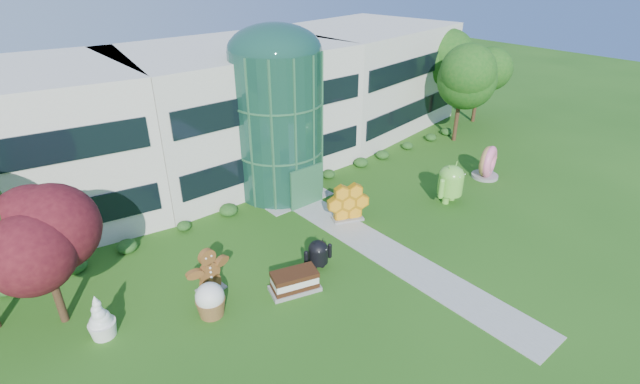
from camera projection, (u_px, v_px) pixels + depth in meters
ground at (409, 266)px, 25.23m from camera, size 140.00×140.00×0.00m
building at (233, 108)px, 35.38m from camera, size 46.00×15.00×9.30m
atrium at (278, 125)px, 31.17m from camera, size 6.00×6.00×9.80m
walkway at (382, 249)px, 26.58m from camera, size 2.40×20.00×0.04m
tree_red at (48, 267)px, 20.11m from camera, size 4.00×4.00×6.00m
trees_backdrop at (270, 131)px, 32.17m from camera, size 52.00×8.00×8.40m
android_green at (451, 181)px, 31.15m from camera, size 2.88×2.05×3.11m
android_black at (318, 252)px, 24.64m from camera, size 1.92×1.47×1.96m
donut at (487, 162)px, 34.68m from camera, size 2.68×1.84×2.54m
gingerbread at (209, 270)px, 22.86m from camera, size 2.75×1.27×2.46m
ice_cream_sandwich at (295, 281)px, 23.14m from camera, size 2.74×1.91×1.11m
honeycomb at (348, 204)px, 29.11m from camera, size 3.05×2.07×2.26m
froyo at (100, 316)px, 20.13m from camera, size 1.61×1.61×2.17m
cupcake at (210, 300)px, 21.43m from camera, size 1.57×1.57×1.74m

